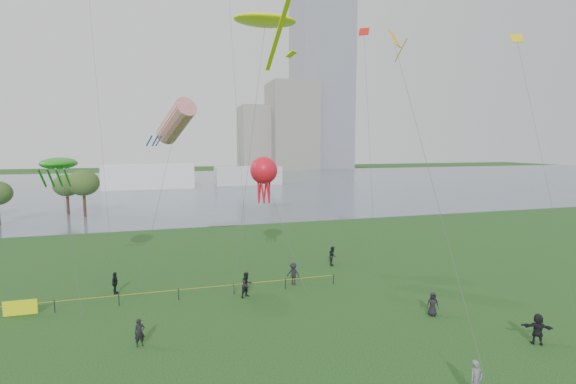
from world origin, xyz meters
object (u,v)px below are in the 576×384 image
object	(u,v)px
fence	(85,301)
kite_stingray	(265,21)
kite_flyer	(476,380)
kite_octopus	(264,171)

from	to	relation	value
fence	kite_stingray	xyz separation A→B (m)	(14.37, 7.31, 21.43)
kite_flyer	kite_stingray	bearing A→B (deg)	94.56
fence	kite_flyer	size ratio (longest dim) A/B	13.49
kite_flyer	kite_octopus	distance (m)	23.68
kite_flyer	kite_octopus	xyz separation A→B (m)	(-4.43, 21.88, 7.90)
kite_flyer	kite_stingray	size ratio (longest dim) A/B	0.08
fence	kite_stingray	bearing A→B (deg)	26.97
fence	kite_stingray	size ratio (longest dim) A/B	1.07
fence	kite_octopus	bearing A→B (deg)	23.67
fence	kite_octopus	world-z (taller)	kite_octopus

